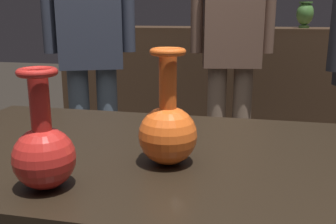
{
  "coord_description": "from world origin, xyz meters",
  "views": [
    {
      "loc": [
        0.17,
        -0.79,
        1.1
      ],
      "look_at": [
        0.01,
        -0.03,
        0.9
      ],
      "focal_mm": 41.41,
      "sensor_mm": 36.0,
      "label": 1
    }
  ],
  "objects_px": {
    "vase_centerpiece": "(168,128)",
    "visitor_center_back": "(232,40)",
    "shelf_vase_right": "(305,14)",
    "shelf_vase_center": "(231,15)",
    "vase_tall_behind": "(44,150)",
    "visitor_near_left": "(90,37)"
  },
  "relations": [
    {
      "from": "shelf_vase_center",
      "to": "shelf_vase_right",
      "type": "height_order",
      "value": "shelf_vase_center"
    },
    {
      "from": "visitor_center_back",
      "to": "vase_centerpiece",
      "type": "bearing_deg",
      "value": 78.75
    },
    {
      "from": "vase_tall_behind",
      "to": "shelf_vase_right",
      "type": "xyz_separation_m",
      "value": [
        0.69,
        2.41,
        0.22
      ]
    },
    {
      "from": "vase_tall_behind",
      "to": "visitor_near_left",
      "type": "xyz_separation_m",
      "value": [
        -0.48,
        1.33,
        0.11
      ]
    },
    {
      "from": "vase_tall_behind",
      "to": "visitor_center_back",
      "type": "bearing_deg",
      "value": 82.37
    },
    {
      "from": "vase_tall_behind",
      "to": "shelf_vase_right",
      "type": "height_order",
      "value": "shelf_vase_right"
    },
    {
      "from": "visitor_center_back",
      "to": "visitor_near_left",
      "type": "bearing_deg",
      "value": 16.25
    },
    {
      "from": "vase_centerpiece",
      "to": "vase_tall_behind",
      "type": "relative_size",
      "value": 1.11
    },
    {
      "from": "vase_centerpiece",
      "to": "shelf_vase_right",
      "type": "height_order",
      "value": "shelf_vase_right"
    },
    {
      "from": "vase_centerpiece",
      "to": "shelf_vase_center",
      "type": "bearing_deg",
      "value": 90.33
    },
    {
      "from": "shelf_vase_center",
      "to": "visitor_near_left",
      "type": "bearing_deg",
      "value": -120.86
    },
    {
      "from": "shelf_vase_right",
      "to": "visitor_center_back",
      "type": "distance_m",
      "value": 0.88
    },
    {
      "from": "visitor_near_left",
      "to": "visitor_center_back",
      "type": "relative_size",
      "value": 1.02
    },
    {
      "from": "visitor_center_back",
      "to": "vase_tall_behind",
      "type": "bearing_deg",
      "value": 72.6
    },
    {
      "from": "vase_centerpiece",
      "to": "visitor_near_left",
      "type": "bearing_deg",
      "value": 119.62
    },
    {
      "from": "vase_tall_behind",
      "to": "vase_centerpiece",
      "type": "bearing_deg",
      "value": 40.04
    },
    {
      "from": "vase_centerpiece",
      "to": "visitor_center_back",
      "type": "height_order",
      "value": "visitor_center_back"
    },
    {
      "from": "vase_centerpiece",
      "to": "shelf_vase_center",
      "type": "distance_m",
      "value": 2.29
    },
    {
      "from": "shelf_vase_right",
      "to": "shelf_vase_center",
      "type": "bearing_deg",
      "value": 177.13
    },
    {
      "from": "vase_tall_behind",
      "to": "visitor_center_back",
      "type": "distance_m",
      "value": 1.7
    },
    {
      "from": "shelf_vase_center",
      "to": "visitor_near_left",
      "type": "distance_m",
      "value": 1.29
    },
    {
      "from": "vase_centerpiece",
      "to": "visitor_center_back",
      "type": "xyz_separation_m",
      "value": [
        0.04,
        1.52,
        0.07
      ]
    }
  ]
}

